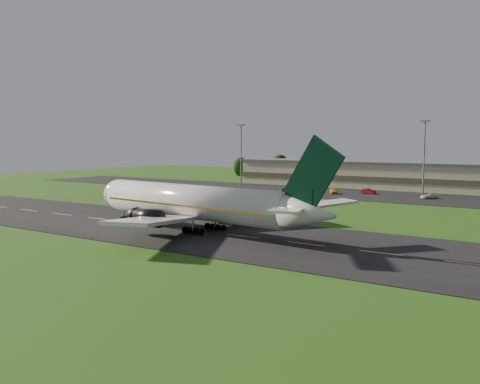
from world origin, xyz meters
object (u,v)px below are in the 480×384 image
Objects in this scene: terminal at (444,178)px; service_vehicle_b at (368,191)px; airliner at (195,203)px; service_vehicle_c at (429,196)px; light_mast_centre at (424,148)px; service_vehicle_a at (333,191)px; light_mast_west at (241,147)px.

service_vehicle_b is (-14.96, -21.22, -3.16)m from terminal.
airliner reaches higher than service_vehicle_c.
light_mast_centre is 4.59× the size of service_vehicle_a.
airliner is at bearing -60.34° from light_mast_west.
service_vehicle_a is at bearing 101.29° from airliner.
light_mast_centre is at bearing -63.25° from service_vehicle_b.
terminal is 35.27m from service_vehicle_a.
airliner is 2.52× the size of light_mast_west.
service_vehicle_a is 9.67m from service_vehicle_b.
airliner is 70.23m from service_vehicle_a.
service_vehicle_a is at bearing -140.25° from service_vehicle_c.
service_vehicle_a is at bearing -131.01° from terminal.
light_mast_west and light_mast_centre have the same top height.
terminal is 7.13× the size of light_mast_centre.
airliner is at bearing -99.32° from terminal.
service_vehicle_b is at bearing -159.62° from light_mast_centre.
light_mast_centre is 15.14m from service_vehicle_c.
terminal is 24.90m from service_vehicle_c.
terminal is at bearing 85.05° from light_mast_centre.
light_mast_west is 41.45m from service_vehicle_a.
light_mast_centre is at bearing -6.11° from service_vehicle_a.
light_mast_west reaches higher than service_vehicle_b.
light_mast_west is 65.46m from service_vehicle_c.
terminal reaches higher than service_vehicle_c.
terminal is 18.45m from light_mast_centre.
service_vehicle_c is (3.80, -8.38, -12.02)m from light_mast_centre.
light_mast_centre is (-1.40, -16.18, 8.75)m from terminal.
service_vehicle_a is (-7.26, 69.75, -3.81)m from airliner.
service_vehicle_b is 17.67m from service_vehicle_c.
service_vehicle_c is (63.80, -8.38, -12.02)m from light_mast_west.
light_mast_centre is (60.00, 0.00, 0.00)m from light_mast_west.
light_mast_centre reaches higher than terminal.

